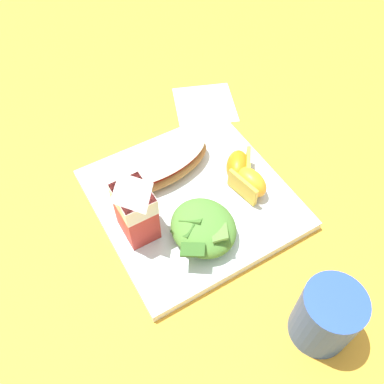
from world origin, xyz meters
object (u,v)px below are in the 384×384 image
white_plate (192,199)px  milk_carton (135,206)px  green_salad_pile (203,227)px  orange_wedge_middle (238,166)px  orange_wedge_front (249,182)px  paper_napkin (205,104)px  drinking_blue_cup (326,316)px  cheesy_pizza_bread (161,163)px

white_plate → milk_carton: 0.12m
milk_carton → green_salad_pile: bearing=-126.1°
milk_carton → orange_wedge_middle: size_ratio=1.58×
milk_carton → orange_wedge_front: bearing=-96.9°
orange_wedge_middle → paper_napkin: (0.18, -0.05, -0.03)m
milk_carton → orange_wedge_middle: milk_carton is taller
orange_wedge_middle → paper_napkin: bearing=-15.6°
drinking_blue_cup → paper_napkin: bearing=-12.8°
orange_wedge_middle → drinking_blue_cup: size_ratio=0.73×
white_plate → orange_wedge_middle: 0.09m
orange_wedge_middle → orange_wedge_front: bearing=172.9°
white_plate → orange_wedge_middle: size_ratio=4.02×
drinking_blue_cup → green_salad_pile: bearing=17.3°
milk_carton → paper_napkin: milk_carton is taller
orange_wedge_middle → cheesy_pizza_bread: bearing=56.1°
white_plate → drinking_blue_cup: bearing=-171.9°
white_plate → orange_wedge_front: bearing=-113.4°
white_plate → orange_wedge_front: 0.09m
cheesy_pizza_bread → orange_wedge_front: orange_wedge_front is taller
green_salad_pile → orange_wedge_middle: size_ratio=1.44×
orange_wedge_front → paper_napkin: 0.23m
white_plate → milk_carton: bearing=97.7°
white_plate → drinking_blue_cup: (-0.25, -0.04, 0.04)m
paper_napkin → drinking_blue_cup: drinking_blue_cup is taller
milk_carton → paper_napkin: (0.20, -0.23, -0.07)m
milk_carton → orange_wedge_front: milk_carton is taller
orange_wedge_middle → drinking_blue_cup: 0.26m
white_plate → orange_wedge_middle: (0.00, -0.08, 0.03)m
orange_wedge_middle → paper_napkin: 0.19m
cheesy_pizza_bread → orange_wedge_middle: orange_wedge_middle is taller
orange_wedge_middle → drinking_blue_cup: (-0.25, 0.05, 0.01)m
white_plate → orange_wedge_middle: bearing=-89.7°
paper_napkin → milk_carton: bearing=130.1°
white_plate → drinking_blue_cup: 0.26m
white_plate → green_salad_pile: (-0.07, 0.02, 0.03)m
green_salad_pile → paper_napkin: size_ratio=0.91×
orange_wedge_middle → drinking_blue_cup: drinking_blue_cup is taller
green_salad_pile → paper_napkin: (0.25, -0.16, -0.03)m
paper_napkin → drinking_blue_cup: 0.45m
white_plate → cheesy_pizza_bread: size_ratio=1.58×
green_salad_pile → white_plate: bearing=-17.7°
green_salad_pile → orange_wedge_middle: (0.07, -0.11, -0.00)m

